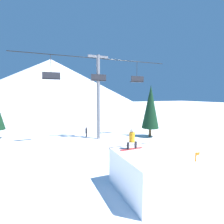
# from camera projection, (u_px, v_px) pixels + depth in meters

# --- Properties ---
(ground_plane) EXTENTS (220.00, 220.00, 0.00)m
(ground_plane) POSITION_uv_depth(u_px,v_px,m) (163.00, 192.00, 9.48)
(ground_plane) COLOR white
(mountain_ridge) EXTENTS (86.50, 86.50, 22.15)m
(mountain_ridge) POSITION_uv_depth(u_px,v_px,m) (51.00, 83.00, 84.20)
(mountain_ridge) COLOR silver
(mountain_ridge) RESTS_ON ground_plane
(snow_ramp) EXTENTS (2.90, 3.69, 2.11)m
(snow_ramp) POSITION_uv_depth(u_px,v_px,m) (147.00, 173.00, 9.37)
(snow_ramp) COLOR white
(snow_ramp) RESTS_ON ground_plane
(snowboarder) EXTENTS (1.44, 0.33, 1.21)m
(snowboarder) POSITION_uv_depth(u_px,v_px,m) (132.00, 139.00, 10.01)
(snowboarder) COLOR #B22D2D
(snowboarder) RESTS_ON snow_ramp
(chairlift) EXTENTS (18.26, 0.44, 9.81)m
(chairlift) POSITION_uv_depth(u_px,v_px,m) (98.00, 89.00, 20.37)
(chairlift) COLOR slate
(chairlift) RESTS_ON ground_plane
(pine_tree_near) EXTENTS (2.12, 2.12, 6.46)m
(pine_tree_near) POSITION_uv_depth(u_px,v_px,m) (151.00, 107.00, 21.57)
(pine_tree_near) COLOR #4C3823
(pine_tree_near) RESTS_ON ground_plane
(trail_marker) EXTENTS (0.41, 0.10, 1.22)m
(trail_marker) POSITION_uv_depth(u_px,v_px,m) (196.00, 160.00, 12.29)
(trail_marker) COLOR orange
(trail_marker) RESTS_ON ground_plane
(distant_skier) EXTENTS (0.24, 0.24, 1.23)m
(distant_skier) POSITION_uv_depth(u_px,v_px,m) (86.00, 132.00, 21.74)
(distant_skier) COLOR black
(distant_skier) RESTS_ON ground_plane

